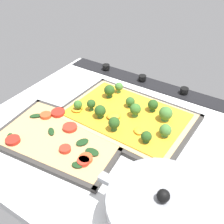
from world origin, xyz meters
The scene contains 7 objects.
ground_plane centered at (0.00, 0.00, -1.50)cm, with size 81.07×66.27×3.00cm, color silver.
stove_control_panel centered at (0.00, -29.63, 0.55)cm, with size 77.82×7.00×2.60cm.
baking_tray_front centered at (1.68, -7.16, 0.36)cm, with size 39.84×28.86×1.30cm.
broccoli_pizza centered at (1.59, -6.96, 1.95)cm, with size 37.36×26.38×5.85cm.
baking_tray_back centered at (12.36, 10.75, 0.37)cm, with size 37.08×26.20×1.30cm.
veggie_pizza_back centered at (12.43, 10.83, 1.10)cm, with size 34.44×23.56×1.90cm.
cooking_pot centered at (-21.20, 20.16, 4.86)cm, with size 27.23×20.43×12.03cm.
Camera 1 is at (-28.84, 48.70, 50.37)cm, focal length 42.36 mm.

